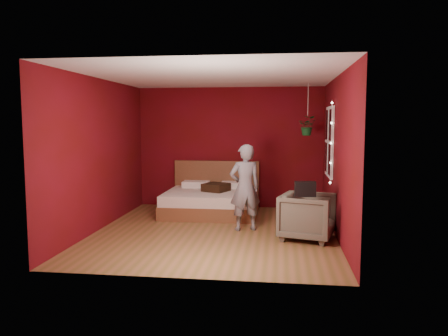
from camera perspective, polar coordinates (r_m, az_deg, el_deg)
floor at (r=7.49m, az=-1.24°, el=-8.31°), size 4.50×4.50×0.00m
room_walls at (r=7.26m, az=-1.27°, el=4.64°), size 4.04×4.54×2.62m
window at (r=8.13m, az=13.57°, el=3.36°), size 0.05×0.97×1.27m
fairy_lights at (r=7.61m, az=13.81°, el=3.18°), size 0.04×0.04×1.45m
bed at (r=8.92m, az=-1.59°, el=-4.24°), size 1.85×1.57×1.02m
person at (r=7.46m, az=2.75°, el=-2.56°), size 0.63×0.52×1.48m
armchair at (r=7.06m, az=10.85°, el=-6.24°), size 0.99×0.97×0.74m
handbag at (r=6.72m, az=10.56°, el=-2.70°), size 0.32×0.17×0.22m
throw_pillow at (r=8.83m, az=-1.05°, el=-2.54°), size 0.59×0.59×0.16m
hanging_plant at (r=8.67m, az=10.86°, el=5.44°), size 0.39×0.36×1.01m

